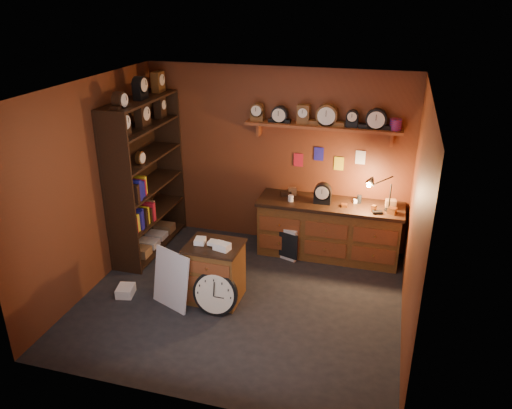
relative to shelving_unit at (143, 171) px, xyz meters
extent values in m
plane|color=black|center=(1.79, -0.98, -1.25)|extent=(4.00, 4.00, 0.00)
cube|color=brown|center=(1.79, 0.82, 0.10)|extent=(4.00, 0.02, 2.70)
cube|color=brown|center=(1.79, -2.78, 0.10)|extent=(4.00, 0.02, 2.70)
cube|color=brown|center=(-0.21, -0.98, 0.10)|extent=(0.02, 3.60, 2.70)
cube|color=brown|center=(3.79, -0.98, 0.10)|extent=(0.02, 3.60, 2.70)
cube|color=beige|center=(1.79, -0.98, 1.45)|extent=(4.00, 3.60, 0.02)
cube|color=brown|center=(2.49, 0.67, 0.67)|extent=(2.20, 0.30, 0.04)
cube|color=brown|center=(1.54, 0.74, 0.55)|extent=(0.04, 0.16, 0.20)
cube|color=brown|center=(3.44, 0.74, 0.55)|extent=(0.04, 0.16, 0.20)
cylinder|color=#B21419|center=(3.47, 0.67, 0.76)|extent=(0.16, 0.16, 0.15)
cube|color=#B21527|center=(1.94, 0.81, 0.10)|extent=(0.14, 0.01, 0.20)
cube|color=navy|center=(2.24, 0.81, 0.22)|extent=(0.14, 0.01, 0.20)
cube|color=gold|center=(2.54, 0.81, 0.10)|extent=(0.14, 0.01, 0.20)
cube|color=silver|center=(2.84, 0.81, 0.22)|extent=(0.14, 0.01, 0.20)
cube|color=black|center=(-0.19, 0.00, -0.10)|extent=(0.03, 1.60, 2.30)
cube|color=black|center=(0.04, -0.78, -0.10)|extent=(0.45, 0.03, 2.30)
cube|color=black|center=(0.04, 0.78, -0.10)|extent=(0.45, 0.03, 2.30)
cube|color=black|center=(0.04, 0.00, -1.20)|extent=(0.43, 1.54, 0.03)
cube|color=black|center=(0.04, 0.00, -0.70)|extent=(0.43, 1.54, 0.03)
cube|color=black|center=(0.04, 0.00, -0.25)|extent=(0.43, 1.54, 0.03)
cube|color=black|center=(0.04, 0.00, 0.20)|extent=(0.43, 1.54, 0.03)
cube|color=black|center=(0.04, 0.00, 0.65)|extent=(0.43, 1.54, 0.03)
cube|color=black|center=(0.04, 0.00, 1.03)|extent=(0.43, 1.54, 0.03)
cube|color=brown|center=(2.69, 0.50, -0.85)|extent=(2.04, 0.60, 0.80)
cube|color=black|center=(2.69, 0.50, -0.43)|extent=(2.10, 0.66, 0.05)
cube|color=brown|center=(2.69, 0.20, -0.85)|extent=(1.96, 0.02, 0.52)
cylinder|color=black|center=(3.51, 0.45, -0.39)|extent=(0.12, 0.12, 0.02)
cylinder|color=black|center=(3.51, 0.45, -0.20)|extent=(0.02, 0.02, 0.38)
cylinder|color=black|center=(3.39, 0.42, 0.04)|extent=(0.27, 0.09, 0.14)
cone|color=black|center=(3.25, 0.39, 0.00)|extent=(0.18, 0.14, 0.18)
cube|color=brown|center=(1.47, -1.05, -0.88)|extent=(0.65, 0.55, 0.75)
cube|color=black|center=(1.47, -1.05, -0.49)|extent=(0.69, 0.59, 0.03)
cube|color=brown|center=(1.47, -1.32, -0.88)|extent=(0.58, 0.03, 0.64)
cylinder|color=black|center=(1.57, -1.35, -0.98)|extent=(0.57, 0.18, 0.57)
cylinder|color=beige|center=(1.57, -1.38, -0.97)|extent=(0.50, 0.11, 0.49)
cube|color=black|center=(1.57, -1.39, -0.89)|extent=(0.01, 0.04, 0.18)
cube|color=black|center=(1.64, -1.39, -1.00)|extent=(0.13, 0.01, 0.01)
cube|color=silver|center=(0.99, -1.34, -1.25)|extent=(0.59, 0.37, 0.75)
cube|color=silver|center=(2.11, 0.42, -1.01)|extent=(0.60, 0.60, 0.49)
cube|color=black|center=(2.11, 0.17, -1.01)|extent=(0.39, 0.15, 0.39)
cube|color=#976B42|center=(1.19, -0.70, -1.18)|extent=(0.29, 0.26, 0.15)
cube|color=white|center=(0.31, -1.31, -1.19)|extent=(0.25, 0.29, 0.12)
cube|color=#976B42|center=(0.98, 0.08, -1.16)|extent=(0.25, 0.21, 0.18)
camera|label=1|loc=(3.45, -6.16, 2.43)|focal=35.00mm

